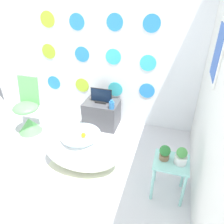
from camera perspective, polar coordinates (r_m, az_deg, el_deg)
The scene contains 13 objects.
ground_plane at distance 2.76m, azimuth -18.44°, elevation -22.09°, with size 12.00×12.00×0.00m, color silver.
wall_back_dotted at distance 3.56m, azimuth -3.85°, elevation 16.96°, with size 4.22×0.05×2.60m.
wall_right at distance 2.42m, azimuth 25.66°, elevation 7.62°, with size 0.06×2.96×2.60m.
rug at distance 3.01m, azimuth -7.45°, elevation -14.75°, with size 1.00×0.87×0.01m.
bathtub at distance 2.91m, azimuth -7.91°, elevation -9.59°, with size 1.03×0.62×0.52m.
rubber_duck at distance 2.67m, azimuth -7.49°, elevation -5.90°, with size 0.06×0.06×0.07m.
chair at distance 3.77m, azimuth -21.04°, elevation -0.99°, with size 0.40×0.40×0.91m.
tv_cabinet at distance 3.70m, azimuth -2.73°, elevation -0.49°, with size 0.56×0.42×0.45m.
tv at distance 3.54m, azimuth -2.85°, elevation 4.09°, with size 0.36×0.12×0.24m.
vase at distance 3.37m, azimuth -0.09°, elevation 1.87°, with size 0.09×0.09×0.14m.
side_table at distance 2.55m, azimuth 14.99°, elevation -14.08°, with size 0.38×0.33×0.49m.
potted_plant_left at distance 2.43m, azimuth 13.62°, elevation -10.23°, with size 0.12×0.12×0.17m.
potted_plant_right at distance 2.42m, azimuth 17.62°, elevation -10.99°, with size 0.13×0.13×0.20m.
Camera 1 is at (1.23, -1.26, 2.12)m, focal length 35.00 mm.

